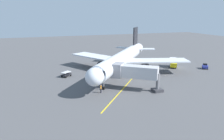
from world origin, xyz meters
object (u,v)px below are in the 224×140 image
jet_bridge (131,72)px  airplane (122,59)px  tug_near_nose (205,66)px  ground_crew_marshaller (101,89)px  box_truck_portside (173,63)px  baggage_cart_starboard_side (66,74)px

jet_bridge → airplane: bearing=-103.5°
tug_near_nose → jet_bridge: bearing=17.5°
airplane → ground_crew_marshaller: airplane is taller
airplane → tug_near_nose: airplane is taller
box_truck_portside → airplane: bearing=5.3°
tug_near_nose → box_truck_portside: box_truck_portside is taller
box_truck_portside → ground_crew_marshaller: bearing=27.3°
airplane → ground_crew_marshaller: (9.81, 12.46, -3.12)m
airplane → tug_near_nose: size_ratio=12.42×
ground_crew_marshaller → tug_near_nose: size_ratio=0.62×
ground_crew_marshaller → jet_bridge: bearing=-177.4°
ground_crew_marshaller → box_truck_portside: 30.68m
tug_near_nose → box_truck_portside: bearing=-32.9°
tug_near_nose → baggage_cart_starboard_side: (39.70, -5.43, -0.05)m
jet_bridge → box_truck_portside: jet_bridge is taller
airplane → box_truck_portside: airplane is taller
ground_crew_marshaller → tug_near_nose: bearing=-165.3°
airplane → tug_near_nose: 25.51m
jet_bridge → baggage_cart_starboard_side: 18.71m
jet_bridge → ground_crew_marshaller: size_ratio=5.90×
baggage_cart_starboard_side → tug_near_nose: bearing=172.2°
jet_bridge → tug_near_nose: 29.52m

